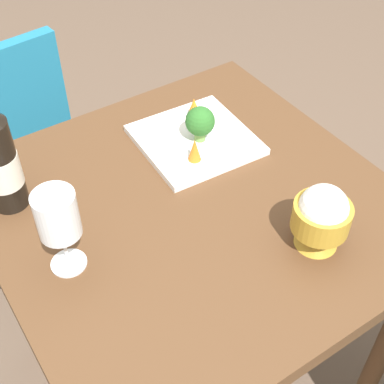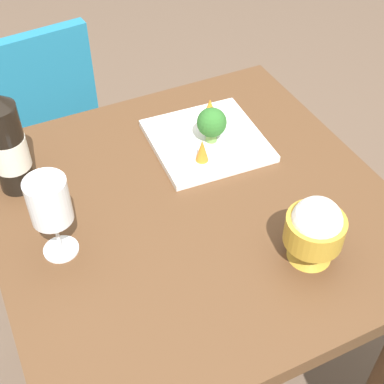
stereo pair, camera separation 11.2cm
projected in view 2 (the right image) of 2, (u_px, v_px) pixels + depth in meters
The scene contains 10 objects.
ground_plane at pixel (192, 375), 1.66m from camera, with size 8.00×8.00×0.00m, color brown.
dining_table at pixel (192, 234), 1.21m from camera, with size 0.81×0.81×0.75m.
chair_near_window at pixel (28, 122), 1.70m from camera, with size 0.44×0.44×0.85m.
wine_bottle at pixel (6, 142), 1.10m from camera, with size 0.08×0.08×0.30m.
wine_glass at pixel (49, 203), 0.96m from camera, with size 0.08×0.08×0.18m.
rice_bowl at pixel (315, 230), 0.99m from camera, with size 0.11×0.11×0.14m.
serving_plate at pixel (207, 141), 1.27m from camera, with size 0.26×0.26×0.02m.
broccoli_floret at pixel (212, 123), 1.23m from camera, with size 0.07×0.07×0.09m.
carrot_garnish_left at pixel (210, 109), 1.30m from camera, with size 0.04×0.04×0.05m.
carrot_garnish_right at pixel (202, 150), 1.19m from camera, with size 0.03×0.03×0.06m.
Camera 2 is at (0.72, -0.35, 1.56)m, focal length 51.09 mm.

